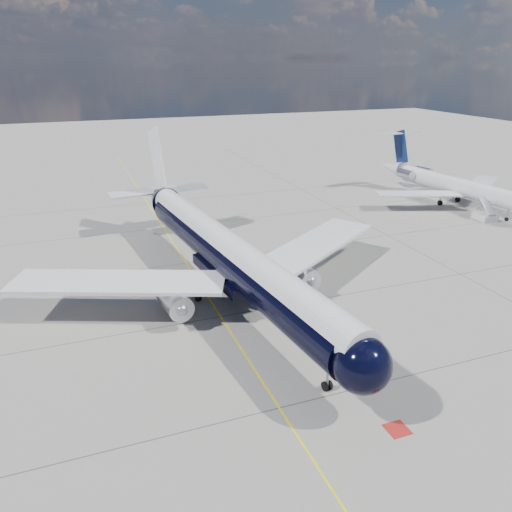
{
  "coord_description": "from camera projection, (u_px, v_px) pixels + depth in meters",
  "views": [
    {
      "loc": [
        -12.25,
        -32.58,
        24.1
      ],
      "look_at": [
        5.58,
        14.74,
        4.0
      ],
      "focal_mm": 35.0,
      "sensor_mm": 36.0,
      "label": 1
    }
  ],
  "objects": [
    {
      "name": "red_marking",
      "position": [
        397.0,
        429.0,
        34.78
      ],
      "size": [
        1.6,
        1.6,
        0.01
      ],
      "primitive_type": "cube",
      "color": "maroon",
      "rests_on": "ground"
    },
    {
      "name": "taxiway_centerline",
      "position": [
        186.0,
        263.0,
        62.99
      ],
      "size": [
        0.16,
        160.0,
        0.01
      ],
      "primitive_type": "cube",
      "color": "yellow",
      "rests_on": "ground"
    },
    {
      "name": "ground",
      "position": [
        178.0,
        250.0,
        67.34
      ],
      "size": [
        320.0,
        320.0,
        0.0
      ],
      "primitive_type": "plane",
      "color": "gray",
      "rests_on": "ground"
    },
    {
      "name": "boarding_stair",
      "position": [
        485.0,
        216.0,
        79.67
      ],
      "size": [
        2.92,
        3.49,
        3.57
      ],
      "rotation": [
        0.0,
        0.0,
        -0.11
      ],
      "color": "silver",
      "rests_on": "ground"
    },
    {
      "name": "main_airliner",
      "position": [
        225.0,
        252.0,
        53.32
      ],
      "size": [
        43.69,
        53.47,
        15.45
      ],
      "rotation": [
        0.0,
        0.0,
        0.11
      ],
      "color": "black",
      "rests_on": "ground"
    },
    {
      "name": "regional_jet",
      "position": [
        446.0,
        183.0,
        88.24
      ],
      "size": [
        29.18,
        33.75,
        11.43
      ],
      "rotation": [
        0.0,
        0.0,
        0.13
      ],
      "color": "silver",
      "rests_on": "ground"
    }
  ]
}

